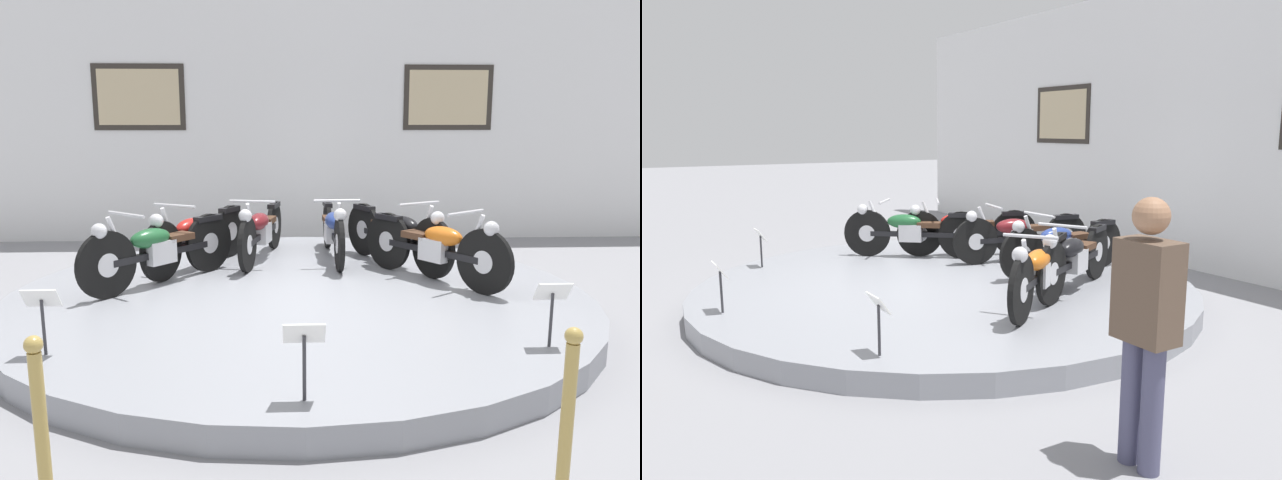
# 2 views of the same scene
# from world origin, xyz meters

# --- Properties ---
(ground_plane) EXTENTS (60.00, 60.00, 0.00)m
(ground_plane) POSITION_xyz_m (0.00, 0.00, 0.00)
(ground_plane) COLOR gray
(display_platform) EXTENTS (5.79, 5.79, 0.21)m
(display_platform) POSITION_xyz_m (0.00, 0.00, 0.10)
(display_platform) COLOR gray
(display_platform) RESTS_ON ground_plane
(back_wall) EXTENTS (14.00, 0.22, 4.09)m
(back_wall) POSITION_xyz_m (0.00, 3.88, 2.05)
(back_wall) COLOR white
(back_wall) RESTS_ON ground_plane
(motorcycle_green) EXTENTS (1.30, 1.61, 0.81)m
(motorcycle_green) POSITION_xyz_m (-1.46, 0.27, 0.60)
(motorcycle_green) COLOR black
(motorcycle_green) RESTS_ON display_platform
(motorcycle_red) EXTENTS (0.96, 1.81, 0.80)m
(motorcycle_red) POSITION_xyz_m (-1.17, 0.98, 0.60)
(motorcycle_red) COLOR black
(motorcycle_red) RESTS_ON display_platform
(motorcycle_maroon) EXTENTS (0.57, 1.95, 0.79)m
(motorcycle_maroon) POSITION_xyz_m (-0.45, 1.41, 0.59)
(motorcycle_maroon) COLOR black
(motorcycle_maroon) RESTS_ON display_platform
(motorcycle_blue) EXTENTS (0.54, 1.99, 0.79)m
(motorcycle_blue) POSITION_xyz_m (0.44, 1.41, 0.59)
(motorcycle_blue) COLOR black
(motorcycle_blue) RESTS_ON display_platform
(motorcycle_black) EXTENTS (0.97, 1.82, 0.81)m
(motorcycle_black) POSITION_xyz_m (1.17, 0.98, 0.60)
(motorcycle_black) COLOR black
(motorcycle_black) RESTS_ON display_platform
(motorcycle_orange) EXTENTS (1.22, 1.66, 0.80)m
(motorcycle_orange) POSITION_xyz_m (1.46, 0.27, 0.60)
(motorcycle_orange) COLOR black
(motorcycle_orange) RESTS_ON display_platform
(info_placard_front_left) EXTENTS (0.26, 0.11, 0.51)m
(info_placard_front_left) POSITION_xyz_m (-1.89, -1.70, 0.58)
(info_placard_front_left) COLOR #333338
(info_placard_front_left) RESTS_ON display_platform
(info_placard_front_centre) EXTENTS (0.26, 0.11, 0.51)m
(info_placard_front_centre) POSITION_xyz_m (0.00, -2.55, 0.58)
(info_placard_front_centre) COLOR #333338
(info_placard_front_centre) RESTS_ON display_platform
(info_placard_front_right) EXTENTS (0.26, 0.11, 0.51)m
(info_placard_front_right) POSITION_xyz_m (1.89, -1.70, 0.58)
(info_placard_front_right) COLOR #333338
(info_placard_front_right) RESTS_ON display_platform
(stanchion_post_right_of_entry) EXTENTS (0.28, 0.28, 1.02)m
(stanchion_post_right_of_entry) POSITION_xyz_m (1.17, -3.59, 0.34)
(stanchion_post_right_of_entry) COLOR tan
(stanchion_post_right_of_entry) RESTS_ON ground_plane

